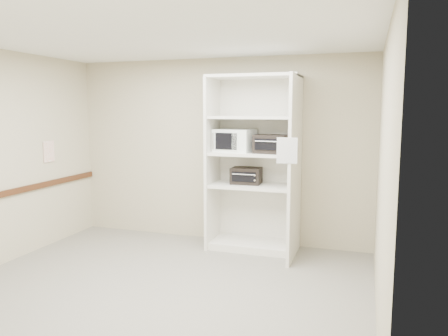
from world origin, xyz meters
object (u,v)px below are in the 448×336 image
(shelving_unit, at_px, (257,170))
(toaster_oven_upper, at_px, (272,144))
(toaster_oven_lower, at_px, (246,176))
(microwave, at_px, (235,140))

(shelving_unit, bearing_deg, toaster_oven_upper, -12.36)
(shelving_unit, bearing_deg, toaster_oven_lower, 166.65)
(shelving_unit, height_order, toaster_oven_lower, shelving_unit)
(microwave, relative_size, toaster_oven_upper, 1.21)
(microwave, bearing_deg, shelving_unit, 4.16)
(toaster_oven_upper, distance_m, toaster_oven_lower, 0.60)
(microwave, xyz_separation_m, toaster_oven_upper, (0.54, -0.07, -0.03))
(toaster_oven_upper, bearing_deg, shelving_unit, 174.52)
(microwave, bearing_deg, toaster_oven_upper, 0.72)
(shelving_unit, bearing_deg, microwave, 176.27)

